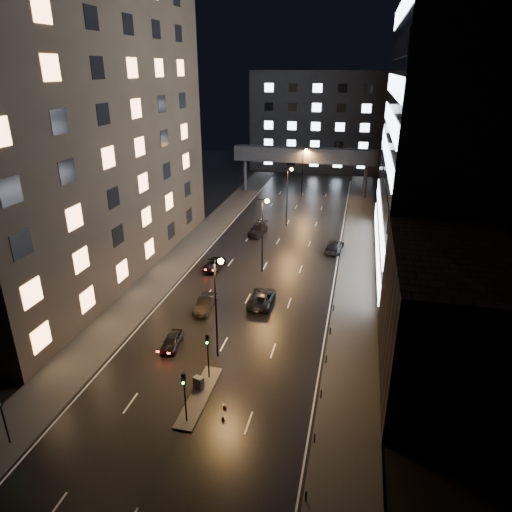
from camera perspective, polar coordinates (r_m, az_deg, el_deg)
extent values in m
plane|color=black|center=(72.55, 2.77, 1.86)|extent=(160.00, 160.00, 0.00)
cube|color=#383533|center=(71.18, -7.91, 1.31)|extent=(5.00, 110.00, 0.15)
cube|color=#383533|center=(66.91, 12.58, -0.43)|extent=(5.00, 110.00, 0.15)
cube|color=#2D2319|center=(61.61, -21.80, 15.83)|extent=(15.00, 48.00, 40.00)
cube|color=black|center=(41.66, 22.87, -7.37)|extent=(10.00, 18.00, 12.00)
cube|color=black|center=(64.35, 26.10, 17.66)|extent=(20.00, 36.00, 45.00)
cube|color=#333335|center=(126.12, 7.83, 16.34)|extent=(34.00, 14.00, 25.00)
cube|color=#333335|center=(99.08, 6.06, 12.45)|extent=(30.00, 3.00, 3.00)
cylinder|color=#333335|center=(102.40, -1.39, 10.04)|extent=(0.80, 0.80, 7.00)
cylinder|color=#333335|center=(99.37, 13.49, 9.05)|extent=(0.80, 0.80, 7.00)
cube|color=#383533|center=(40.15, -7.05, -17.00)|extent=(1.60, 8.00, 0.15)
cylinder|color=black|center=(40.90, -5.98, -12.89)|extent=(0.12, 0.12, 3.50)
cube|color=black|center=(39.68, -6.10, -10.29)|extent=(0.28, 0.22, 0.90)
sphere|color=#0CFF33|center=(39.72, -6.15, -10.74)|extent=(0.18, 0.18, 0.18)
cylinder|color=black|center=(36.85, -8.82, -17.64)|extent=(0.12, 0.12, 3.50)
cube|color=black|center=(35.48, -9.03, -14.92)|extent=(0.28, 0.22, 0.90)
sphere|color=#0CFF33|center=(35.55, -9.09, -15.41)|extent=(0.18, 0.18, 0.18)
cylinder|color=black|center=(39.26, -28.84, -18.04)|extent=(0.12, 0.12, 3.50)
cylinder|color=black|center=(32.64, 6.25, -27.79)|extent=(0.12, 0.12, 0.90)
cylinder|color=black|center=(36.05, 7.32, -21.75)|extent=(0.12, 0.12, 0.90)
cylinder|color=black|center=(39.79, 8.13, -16.79)|extent=(0.12, 0.12, 0.90)
cylinder|color=black|center=(43.79, 8.76, -12.71)|extent=(0.12, 0.12, 0.90)
cylinder|color=black|center=(47.97, 9.27, -9.33)|extent=(0.12, 0.12, 0.90)
cylinder|color=black|center=(52.30, 9.69, -6.49)|extent=(0.12, 0.12, 0.90)
cylinder|color=black|center=(42.14, -5.02, -6.72)|extent=(0.18, 0.18, 10.00)
cylinder|color=black|center=(39.95, -5.26, -0.44)|extent=(1.20, 0.12, 0.12)
sphere|color=#FF9E38|center=(39.82, -4.43, -0.65)|extent=(0.50, 0.50, 0.50)
cylinder|color=black|center=(59.76, 0.78, 2.41)|extent=(0.18, 0.18, 10.00)
cylinder|color=black|center=(58.24, 0.81, 7.03)|extent=(1.20, 0.12, 0.12)
sphere|color=#FF9E38|center=(58.15, 1.39, 6.90)|extent=(0.50, 0.50, 0.50)
cylinder|color=black|center=(78.54, 3.90, 7.28)|extent=(0.18, 0.18, 10.00)
cylinder|color=black|center=(77.38, 4.00, 10.85)|extent=(1.20, 0.12, 0.12)
sphere|color=#FF9E38|center=(77.31, 4.44, 10.75)|extent=(0.50, 0.50, 0.50)
cylinder|color=black|center=(97.80, 5.83, 10.24)|extent=(0.18, 0.18, 10.00)
cylinder|color=black|center=(96.87, 5.95, 13.13)|extent=(1.20, 0.12, 0.12)
sphere|color=#FF9E38|center=(96.82, 6.31, 13.05)|extent=(0.50, 0.50, 0.50)
imported|color=black|center=(46.30, -10.48, -10.40)|extent=(1.91, 3.96, 1.30)
imported|color=black|center=(52.28, -6.32, -5.92)|extent=(1.67, 4.63, 1.52)
imported|color=black|center=(62.52, -5.24, -1.06)|extent=(2.33, 4.70, 1.28)
imported|color=black|center=(75.36, 0.26, 3.34)|extent=(2.62, 5.76, 1.63)
imported|color=black|center=(53.12, 0.74, -5.25)|extent=(2.70, 5.73, 1.58)
imported|color=black|center=(69.25, 9.79, 1.22)|extent=(2.82, 5.71, 1.60)
cube|color=#505052|center=(40.54, -7.20, -15.43)|extent=(0.96, 0.78, 1.10)
cone|color=#F6540C|center=(38.83, -3.96, -18.16)|extent=(0.38, 0.38, 0.47)
cone|color=#E74A0C|center=(37.78, -4.13, -19.50)|extent=(0.35, 0.35, 0.52)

